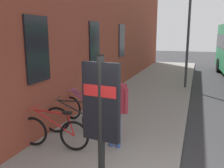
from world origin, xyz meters
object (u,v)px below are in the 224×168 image
at_px(bicycle_far_end, 54,132).
at_px(bicycle_beside_lamp, 85,110).
at_px(bicycle_under_window, 76,119).
at_px(street_lamp, 189,23).
at_px(pedestrian_near_bus, 115,102).
at_px(transit_info_sign, 101,113).

distance_m(bicycle_far_end, bicycle_beside_lamp, 1.81).
relative_size(bicycle_under_window, street_lamp, 0.32).
height_order(bicycle_under_window, bicycle_beside_lamp, same).
relative_size(bicycle_far_end, pedestrian_near_bus, 0.99).
bearing_deg(bicycle_far_end, bicycle_beside_lamp, 1.52).
bearing_deg(pedestrian_near_bus, transit_info_sign, -166.12).
xyz_separation_m(bicycle_beside_lamp, transit_info_sign, (-3.48, -1.91, 1.21)).
xyz_separation_m(transit_info_sign, pedestrian_near_bus, (2.21, 0.55, -0.51)).
bearing_deg(street_lamp, transit_info_sign, 175.81).
bearing_deg(bicycle_beside_lamp, street_lamp, -23.17).
bearing_deg(pedestrian_near_bus, bicycle_under_window, 70.38).
height_order(bicycle_beside_lamp, street_lamp, street_lamp).
distance_m(bicycle_under_window, street_lamp, 7.86).
relative_size(transit_info_sign, street_lamp, 0.45).
bearing_deg(transit_info_sign, pedestrian_near_bus, 13.88).
height_order(bicycle_far_end, bicycle_beside_lamp, same).
distance_m(bicycle_under_window, bicycle_beside_lamp, 0.83).
height_order(transit_info_sign, pedestrian_near_bus, transit_info_sign).
xyz_separation_m(bicycle_far_end, transit_info_sign, (-1.66, -1.86, 1.21)).
xyz_separation_m(bicycle_under_window, pedestrian_near_bus, (-0.44, -1.24, 0.70)).
relative_size(bicycle_beside_lamp, transit_info_sign, 0.72).
height_order(bicycle_far_end, pedestrian_near_bus, pedestrian_near_bus).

